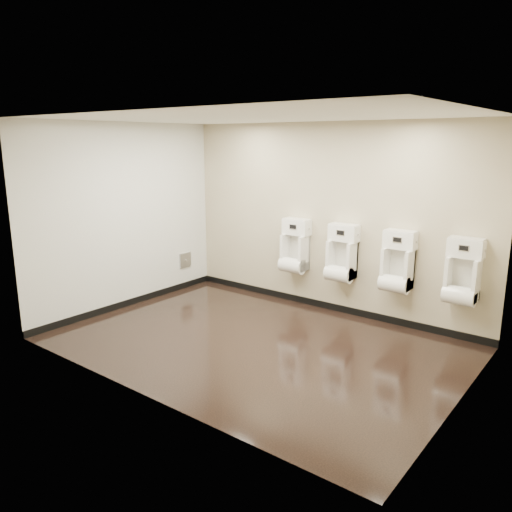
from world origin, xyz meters
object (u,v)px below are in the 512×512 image
at_px(urinal_0, 295,250).
at_px(urinal_1, 341,257).
at_px(urinal_3, 462,276).
at_px(access_panel, 185,260).
at_px(urinal_2, 397,266).

relative_size(urinal_0, urinal_1, 1.00).
distance_m(urinal_0, urinal_3, 2.50).
bearing_deg(urinal_0, access_panel, -168.60).
bearing_deg(urinal_1, urinal_3, 0.00).
bearing_deg(urinal_1, urinal_2, 0.00).
height_order(urinal_0, urinal_1, same).
distance_m(urinal_0, urinal_2, 1.65).
distance_m(urinal_1, urinal_2, 0.84).
bearing_deg(urinal_0, urinal_1, 0.00).
distance_m(urinal_1, urinal_3, 1.69).
distance_m(access_panel, urinal_2, 3.70).
bearing_deg(urinal_2, access_panel, -173.69).
relative_size(access_panel, urinal_1, 0.31).
bearing_deg(urinal_1, urinal_0, 180.00).
height_order(urinal_1, urinal_2, same).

